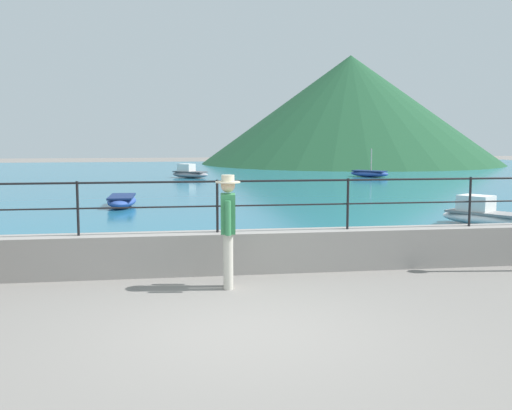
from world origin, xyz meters
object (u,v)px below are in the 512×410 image
at_px(boat_6, 122,201).
at_px(boat_4, 189,173).
at_px(boat_1, 369,173).
at_px(person_walking, 228,225).
at_px(boat_5, 483,215).

bearing_deg(boat_6, boat_4, 78.24).
bearing_deg(boat_1, boat_6, -135.29).
distance_m(person_walking, boat_5, 8.83).
bearing_deg(boat_4, boat_6, -101.76).
height_order(boat_1, boat_6, boat_1).
bearing_deg(boat_1, boat_4, 175.53).
relative_size(person_walking, boat_4, 0.74).
height_order(person_walking, boat_5, person_walking).
xyz_separation_m(boat_1, boat_4, (-9.99, 0.78, 0.07)).
distance_m(boat_1, boat_5, 18.66).
distance_m(boat_4, boat_5, 20.23).
distance_m(person_walking, boat_1, 25.79).
relative_size(boat_4, boat_6, 1.01).
height_order(boat_5, boat_6, boat_5).
bearing_deg(boat_4, boat_5, -70.98).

